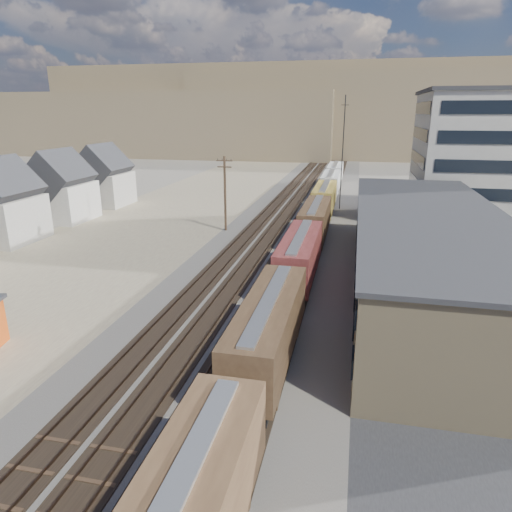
# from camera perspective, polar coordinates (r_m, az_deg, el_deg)

# --- Properties ---
(ground) EXTENTS (300.00, 300.00, 0.00)m
(ground) POSITION_cam_1_polar(r_m,az_deg,el_deg) (23.87, -12.83, -23.45)
(ground) COLOR #6B6356
(ground) RESTS_ON ground
(ballast_bed) EXTENTS (18.00, 200.00, 0.06)m
(ballast_bed) POSITION_cam_1_polar(r_m,az_deg,el_deg) (68.35, 4.97, 4.45)
(ballast_bed) COLOR #4C4742
(ballast_bed) RESTS_ON ground
(dirt_yard) EXTENTS (24.00, 180.00, 0.03)m
(dirt_yard) POSITION_cam_1_polar(r_m,az_deg,el_deg) (64.74, -14.13, 3.22)
(dirt_yard) COLOR #7B6954
(dirt_yard) RESTS_ON ground
(asphalt_lot) EXTENTS (26.00, 120.00, 0.04)m
(asphalt_lot) POSITION_cam_1_polar(r_m,az_deg,el_deg) (55.00, 26.05, -0.60)
(asphalt_lot) COLOR #232326
(asphalt_lot) RESTS_ON ground
(rail_tracks) EXTENTS (11.40, 200.00, 0.24)m
(rail_tracks) POSITION_cam_1_polar(r_m,az_deg,el_deg) (68.40, 4.51, 4.54)
(rail_tracks) COLOR black
(rail_tracks) RESTS_ON ground
(freight_train) EXTENTS (3.00, 119.74, 4.46)m
(freight_train) POSITION_cam_1_polar(r_m,az_deg,el_deg) (49.73, 6.59, 2.67)
(freight_train) COLOR black
(freight_train) RESTS_ON ground
(warehouse) EXTENTS (12.40, 40.40, 7.25)m
(warehouse) POSITION_cam_1_polar(r_m,az_deg,el_deg) (43.19, 20.53, 0.52)
(warehouse) COLOR tan
(warehouse) RESTS_ON ground
(office_tower) EXTENTS (22.60, 18.60, 18.45)m
(office_tower) POSITION_cam_1_polar(r_m,az_deg,el_deg) (73.85, 28.18, 10.72)
(office_tower) COLOR #9E998E
(office_tower) RESTS_ON ground
(utility_pole_north) EXTENTS (2.20, 0.32, 10.00)m
(utility_pole_north) POSITION_cam_1_polar(r_m,az_deg,el_deg) (61.32, -3.89, 7.98)
(utility_pole_north) COLOR #382619
(utility_pole_north) RESTS_ON ground
(radio_mast) EXTENTS (1.20, 0.16, 18.00)m
(radio_mast) POSITION_cam_1_polar(r_m,az_deg,el_deg) (76.33, 10.76, 12.51)
(radio_mast) COLOR black
(radio_mast) RESTS_ON ground
(hills_north) EXTENTS (265.00, 80.00, 32.00)m
(hills_north) POSITION_cam_1_polar(r_m,az_deg,el_deg) (184.14, 10.29, 16.91)
(hills_north) COLOR brown
(hills_north) RESTS_ON ground
(parked_car_blue) EXTENTS (5.36, 4.42, 1.36)m
(parked_car_blue) POSITION_cam_1_polar(r_m,az_deg,el_deg) (74.64, 24.87, 4.51)
(parked_car_blue) COLOR navy
(parked_car_blue) RESTS_ON ground
(parked_car_far) EXTENTS (2.63, 5.12, 1.67)m
(parked_car_far) POSITION_cam_1_polar(r_m,az_deg,el_deg) (80.91, 25.15, 5.49)
(parked_car_far) COLOR white
(parked_car_far) RESTS_ON ground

